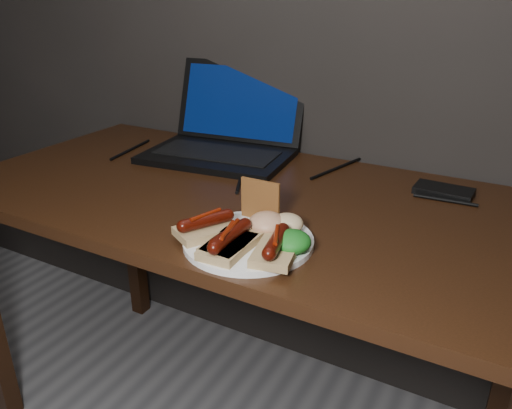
% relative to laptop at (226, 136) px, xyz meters
% --- Properties ---
extents(desk, '(1.40, 0.70, 0.75)m').
position_rel_laptop_xyz_m(desk, '(0.19, -0.24, -0.14)').
color(desk, black).
rests_on(desk, ground).
extents(laptop, '(0.44, 0.39, 0.25)m').
position_rel_laptop_xyz_m(laptop, '(0.00, 0.00, 0.00)').
color(laptop, black).
rests_on(laptop, desk).
extents(hard_drive, '(0.13, 0.08, 0.02)m').
position_rel_laptop_xyz_m(hard_drive, '(0.62, -0.02, -0.05)').
color(hard_drive, black).
rests_on(hard_drive, desk).
extents(desk_cables, '(0.98, 0.39, 0.01)m').
position_rel_laptop_xyz_m(desk_cables, '(0.18, -0.08, -0.05)').
color(desk_cables, black).
rests_on(desk_cables, desk).
extents(plate, '(0.28, 0.28, 0.01)m').
position_rel_laptop_xyz_m(plate, '(0.34, -0.46, -0.05)').
color(plate, white).
rests_on(plate, desk).
extents(bread_sausage_left, '(0.12, 0.13, 0.04)m').
position_rel_laptop_xyz_m(bread_sausage_left, '(0.26, -0.48, -0.02)').
color(bread_sausage_left, tan).
rests_on(bread_sausage_left, plate).
extents(bread_sausage_center, '(0.08, 0.12, 0.04)m').
position_rel_laptop_xyz_m(bread_sausage_center, '(0.33, -0.51, -0.02)').
color(bread_sausage_center, tan).
rests_on(bread_sausage_center, plate).
extents(bread_sausage_right, '(0.09, 0.13, 0.04)m').
position_rel_laptop_xyz_m(bread_sausage_right, '(0.41, -0.49, -0.02)').
color(bread_sausage_right, tan).
rests_on(bread_sausage_right, plate).
extents(bread_sausage_extra, '(0.08, 0.12, 0.04)m').
position_rel_laptop_xyz_m(bread_sausage_extra, '(0.33, -0.52, -0.02)').
color(bread_sausage_extra, tan).
rests_on(bread_sausage_extra, plate).
extents(crispbread, '(0.09, 0.01, 0.08)m').
position_rel_laptop_xyz_m(crispbread, '(0.32, -0.37, 0.00)').
color(crispbread, '#965E29').
rests_on(crispbread, plate).
extents(salad_greens, '(0.07, 0.07, 0.04)m').
position_rel_laptop_xyz_m(salad_greens, '(0.43, -0.47, -0.02)').
color(salad_greens, '#105211').
rests_on(salad_greens, plate).
extents(salsa_mound, '(0.07, 0.07, 0.04)m').
position_rel_laptop_xyz_m(salsa_mound, '(0.36, -0.42, -0.02)').
color(salsa_mound, maroon).
rests_on(salsa_mound, plate).
extents(coleslaw_mound, '(0.06, 0.06, 0.04)m').
position_rel_laptop_xyz_m(coleslaw_mound, '(0.39, -0.40, -0.02)').
color(coleslaw_mound, beige).
rests_on(coleslaw_mound, plate).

